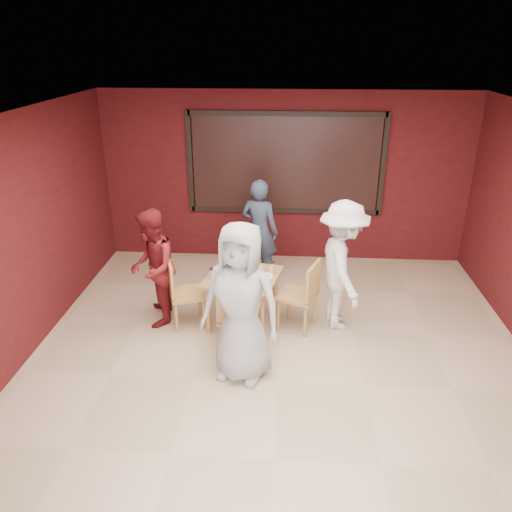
# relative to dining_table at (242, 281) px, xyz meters

# --- Properties ---
(floor) EXTENTS (7.00, 7.00, 0.00)m
(floor) POSITION_rel_dining_table_xyz_m (0.50, -1.24, -0.62)
(floor) COLOR tan
(floor) RESTS_ON ground
(window_blinds) EXTENTS (3.00, 0.02, 1.50)m
(window_blinds) POSITION_rel_dining_table_xyz_m (0.50, 2.21, 1.03)
(window_blinds) COLOR black
(dining_table) EXTENTS (1.06, 1.06, 0.85)m
(dining_table) POSITION_rel_dining_table_xyz_m (0.00, 0.00, 0.00)
(dining_table) COLOR #B37D49
(dining_table) RESTS_ON floor
(chair_front) EXTENTS (0.46, 0.46, 0.89)m
(chair_front) POSITION_rel_dining_table_xyz_m (-0.01, -0.69, -0.12)
(chair_front) COLOR #B28C45
(chair_front) RESTS_ON floor
(chair_back) EXTENTS (0.47, 0.47, 0.91)m
(chair_back) POSITION_rel_dining_table_xyz_m (-0.05, 0.86, -0.11)
(chair_back) COLOR #B28C45
(chair_back) RESTS_ON floor
(chair_left) EXTENTS (0.56, 0.56, 0.92)m
(chair_left) POSITION_rel_dining_table_xyz_m (-0.79, -0.10, -0.10)
(chair_left) COLOR #B28C45
(chair_left) RESTS_ON floor
(chair_right) EXTENTS (0.59, 0.59, 0.95)m
(chair_right) POSITION_rel_dining_table_xyz_m (0.79, -0.09, -0.09)
(chair_right) COLOR #B28C45
(chair_right) RESTS_ON floor
(diner_front) EXTENTS (1.02, 0.81, 1.83)m
(diner_front) POSITION_rel_dining_table_xyz_m (0.09, -1.10, 0.30)
(diner_front) COLOR #9F9F9F
(diner_front) RESTS_ON floor
(diner_back) EXTENTS (0.69, 0.57, 1.63)m
(diner_back) POSITION_rel_dining_table_xyz_m (0.14, 1.34, 0.19)
(diner_back) COLOR #303F55
(diner_back) RESTS_ON floor
(diner_left) EXTENTS (0.71, 0.85, 1.58)m
(diner_left) POSITION_rel_dining_table_xyz_m (-1.17, -0.03, 0.17)
(diner_left) COLOR maroon
(diner_left) RESTS_ON floor
(diner_right) EXTENTS (0.82, 1.20, 1.71)m
(diner_right) POSITION_rel_dining_table_xyz_m (1.27, 0.06, 0.24)
(diner_right) COLOR silver
(diner_right) RESTS_ON floor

